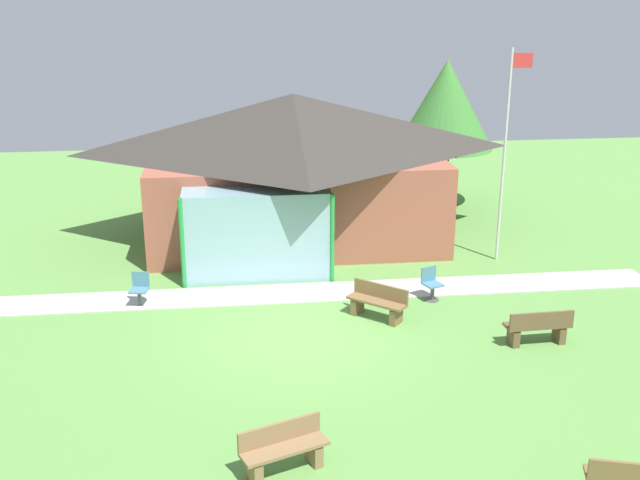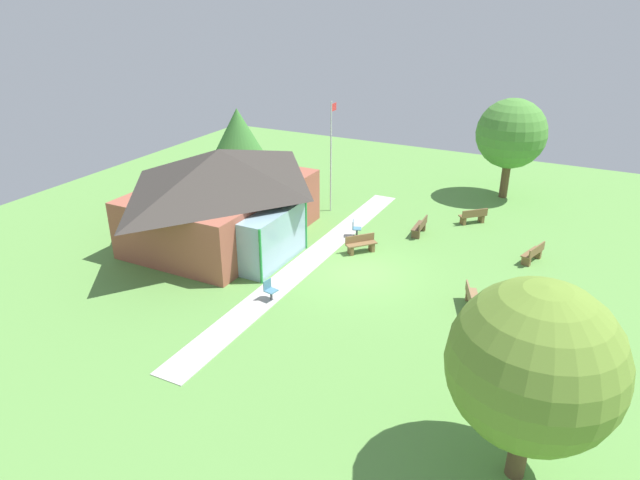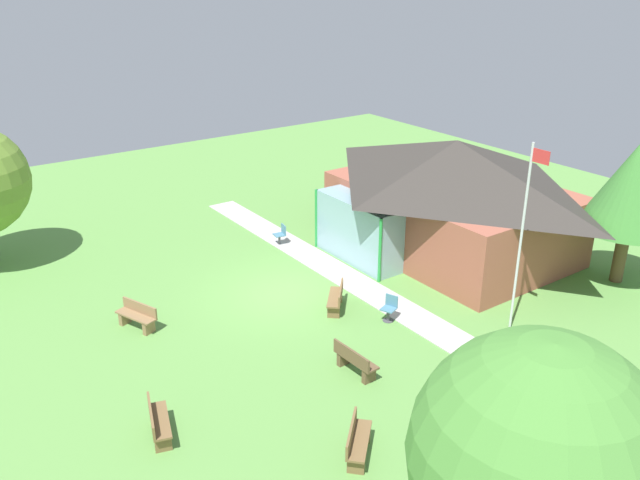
{
  "view_description": "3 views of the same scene",
  "coord_description": "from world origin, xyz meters",
  "px_view_note": "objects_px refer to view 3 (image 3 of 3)",
  "views": [
    {
      "loc": [
        -1.45,
        -16.07,
        7.79
      ],
      "look_at": [
        0.77,
        2.66,
        1.45
      ],
      "focal_mm": 43.09,
      "sensor_mm": 36.0,
      "label": 1
    },
    {
      "loc": [
        -20.73,
        -8.56,
        11.58
      ],
      "look_at": [
        -0.24,
        1.91,
        1.29
      ],
      "focal_mm": 31.82,
      "sensor_mm": 36.0,
      "label": 2
    },
    {
      "loc": [
        17.57,
        -10.95,
        10.76
      ],
      "look_at": [
        -0.44,
        1.89,
        1.47
      ],
      "focal_mm": 36.76,
      "sensor_mm": 36.0,
      "label": 3
    }
  ],
  "objects_px": {
    "pavilion": "(449,194)",
    "patio_chair_lawn_spare": "(389,309)",
    "tree_far_east": "(537,459)",
    "tree_behind_pavilion_right": "(634,186)",
    "flagpole": "(523,233)",
    "bench_front_right": "(158,423)",
    "bench_mid_right": "(355,361)",
    "patio_chair_west": "(281,235)",
    "bench_lawn_far_right": "(357,442)",
    "bench_front_center": "(137,316)",
    "bench_rear_near_path": "(337,299)"
  },
  "relations": [
    {
      "from": "bench_mid_right",
      "to": "bench_rear_near_path",
      "type": "xyz_separation_m",
      "value": [
        -3.33,
        1.84,
        0.0
      ]
    },
    {
      "from": "tree_behind_pavilion_right",
      "to": "tree_far_east",
      "type": "bearing_deg",
      "value": -64.29
    },
    {
      "from": "bench_mid_right",
      "to": "patio_chair_lawn_spare",
      "type": "xyz_separation_m",
      "value": [
        -1.74,
        2.82,
        0.01
      ]
    },
    {
      "from": "bench_front_right",
      "to": "patio_chair_lawn_spare",
      "type": "relative_size",
      "value": 1.82
    },
    {
      "from": "bench_lawn_far_right",
      "to": "bench_front_center",
      "type": "distance_m",
      "value": 8.99
    },
    {
      "from": "bench_lawn_far_right",
      "to": "bench_front_center",
      "type": "bearing_deg",
      "value": -120.98
    },
    {
      "from": "flagpole",
      "to": "patio_chair_lawn_spare",
      "type": "bearing_deg",
      "value": -135.0
    },
    {
      "from": "bench_front_center",
      "to": "tree_behind_pavilion_right",
      "type": "height_order",
      "value": "tree_behind_pavilion_right"
    },
    {
      "from": "bench_lawn_far_right",
      "to": "patio_chair_lawn_spare",
      "type": "distance_m",
      "value": 6.61
    },
    {
      "from": "bench_front_right",
      "to": "bench_front_center",
      "type": "bearing_deg",
      "value": -178.96
    },
    {
      "from": "bench_lawn_far_right",
      "to": "tree_far_east",
      "type": "bearing_deg",
      "value": 39.03
    },
    {
      "from": "pavilion",
      "to": "bench_front_right",
      "type": "height_order",
      "value": "pavilion"
    },
    {
      "from": "pavilion",
      "to": "bench_mid_right",
      "type": "bearing_deg",
      "value": -60.52
    },
    {
      "from": "pavilion",
      "to": "bench_front_right",
      "type": "xyz_separation_m",
      "value": [
        4.15,
        -14.16,
        -1.97
      ]
    },
    {
      "from": "pavilion",
      "to": "flagpole",
      "type": "bearing_deg",
      "value": -27.17
    },
    {
      "from": "patio_chair_west",
      "to": "bench_mid_right",
      "type": "bearing_deg",
      "value": 170.34
    },
    {
      "from": "bench_lawn_far_right",
      "to": "tree_behind_pavilion_right",
      "type": "height_order",
      "value": "tree_behind_pavilion_right"
    },
    {
      "from": "bench_mid_right",
      "to": "bench_front_center",
      "type": "height_order",
      "value": "same"
    },
    {
      "from": "bench_front_center",
      "to": "flagpole",
      "type": "bearing_deg",
      "value": -147.36
    },
    {
      "from": "flagpole",
      "to": "bench_front_center",
      "type": "height_order",
      "value": "flagpole"
    },
    {
      "from": "bench_mid_right",
      "to": "bench_front_right",
      "type": "distance_m",
      "value": 5.66
    },
    {
      "from": "patio_chair_west",
      "to": "pavilion",
      "type": "bearing_deg",
      "value": -119.41
    },
    {
      "from": "patio_chair_lawn_spare",
      "to": "patio_chair_west",
      "type": "relative_size",
      "value": 1.0
    },
    {
      "from": "pavilion",
      "to": "patio_chair_lawn_spare",
      "type": "bearing_deg",
      "value": -61.66
    },
    {
      "from": "bench_rear_near_path",
      "to": "bench_front_center",
      "type": "bearing_deg",
      "value": 106.92
    },
    {
      "from": "bench_front_right",
      "to": "bench_rear_near_path",
      "type": "xyz_separation_m",
      "value": [
        -2.65,
        7.46,
        0.0
      ]
    },
    {
      "from": "bench_front_right",
      "to": "patio_chair_lawn_spare",
      "type": "xyz_separation_m",
      "value": [
        -1.06,
        8.43,
        0.01
      ]
    },
    {
      "from": "tree_behind_pavilion_right",
      "to": "bench_rear_near_path",
      "type": "bearing_deg",
      "value": -113.52
    },
    {
      "from": "bench_rear_near_path",
      "to": "tree_behind_pavilion_right",
      "type": "relative_size",
      "value": 0.27
    },
    {
      "from": "bench_lawn_far_right",
      "to": "bench_mid_right",
      "type": "xyz_separation_m",
      "value": [
        -2.71,
        2.07,
        0.0
      ]
    },
    {
      "from": "tree_far_east",
      "to": "tree_behind_pavilion_right",
      "type": "height_order",
      "value": "tree_far_east"
    },
    {
      "from": "bench_front_center",
      "to": "patio_chair_west",
      "type": "height_order",
      "value": "patio_chair_west"
    },
    {
      "from": "bench_mid_right",
      "to": "bench_front_right",
      "type": "bearing_deg",
      "value": -99.31
    },
    {
      "from": "bench_mid_right",
      "to": "tree_behind_pavilion_right",
      "type": "xyz_separation_m",
      "value": [
        0.91,
        11.58,
        3.26
      ]
    },
    {
      "from": "flagpole",
      "to": "bench_rear_near_path",
      "type": "bearing_deg",
      "value": -139.36
    },
    {
      "from": "tree_far_east",
      "to": "tree_behind_pavilion_right",
      "type": "relative_size",
      "value": 1.12
    },
    {
      "from": "pavilion",
      "to": "bench_front_center",
      "type": "bearing_deg",
      "value": -95.56
    },
    {
      "from": "bench_rear_near_path",
      "to": "patio_chair_lawn_spare",
      "type": "relative_size",
      "value": 1.64
    },
    {
      "from": "bench_mid_right",
      "to": "tree_far_east",
      "type": "bearing_deg",
      "value": -21.53
    },
    {
      "from": "bench_lawn_far_right",
      "to": "tree_far_east",
      "type": "relative_size",
      "value": 0.24
    },
    {
      "from": "patio_chair_lawn_spare",
      "to": "bench_mid_right",
      "type": "bearing_deg",
      "value": 100.54
    },
    {
      "from": "patio_chair_west",
      "to": "tree_behind_pavilion_right",
      "type": "xyz_separation_m",
      "value": [
        10.07,
        8.27,
        3.24
      ]
    },
    {
      "from": "flagpole",
      "to": "bench_lawn_far_right",
      "type": "xyz_separation_m",
      "value": [
        1.71,
        -7.62,
        -2.96
      ]
    },
    {
      "from": "bench_front_center",
      "to": "pavilion",
      "type": "bearing_deg",
      "value": -116.69
    },
    {
      "from": "patio_chair_lawn_spare",
      "to": "tree_far_east",
      "type": "bearing_deg",
      "value": 128.75
    },
    {
      "from": "bench_mid_right",
      "to": "tree_far_east",
      "type": "distance_m",
      "value": 8.93
    },
    {
      "from": "flagpole",
      "to": "bench_front_right",
      "type": "xyz_separation_m",
      "value": [
        -1.68,
        -11.17,
        -2.96
      ]
    },
    {
      "from": "bench_lawn_far_right",
      "to": "patio_chair_west",
      "type": "bearing_deg",
      "value": -158.26
    },
    {
      "from": "bench_lawn_far_right",
      "to": "bench_rear_near_path",
      "type": "xyz_separation_m",
      "value": [
        -6.03,
        3.91,
        0.0
      ]
    },
    {
      "from": "bench_rear_near_path",
      "to": "tree_behind_pavilion_right",
      "type": "bearing_deg",
      "value": -71.83
    }
  ]
}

